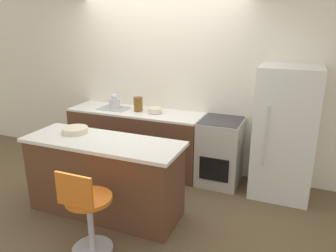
% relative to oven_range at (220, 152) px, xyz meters
% --- Properties ---
extents(ground_plane, '(14.00, 14.00, 0.00)m').
position_rel_oven_range_xyz_m(ground_plane, '(-1.00, -0.32, -0.46)').
color(ground_plane, brown).
extents(wall_back, '(8.00, 0.06, 2.60)m').
position_rel_oven_range_xyz_m(wall_back, '(-1.00, 0.33, 0.84)').
color(wall_back, silver).
rests_on(wall_back, ground_plane).
extents(back_counter, '(2.04, 0.61, 0.91)m').
position_rel_oven_range_xyz_m(back_counter, '(-1.31, 0.00, -0.00)').
color(back_counter, brown).
rests_on(back_counter, ground_plane).
extents(kitchen_island, '(1.84, 0.66, 0.91)m').
position_rel_oven_range_xyz_m(kitchen_island, '(-1.06, -1.26, -0.00)').
color(kitchen_island, brown).
rests_on(kitchen_island, ground_plane).
extents(oven_range, '(0.56, 0.62, 0.91)m').
position_rel_oven_range_xyz_m(oven_range, '(0.00, 0.00, 0.00)').
color(oven_range, '#B7B2A8').
rests_on(oven_range, ground_plane).
extents(refrigerator, '(0.73, 0.66, 1.67)m').
position_rel_oven_range_xyz_m(refrigerator, '(0.81, -0.02, 0.38)').
color(refrigerator, silver).
rests_on(refrigerator, ground_plane).
extents(stool_chair, '(0.45, 0.45, 0.91)m').
position_rel_oven_range_xyz_m(stool_chair, '(-0.80, -1.95, -0.02)').
color(stool_chair, '#B7B7BC').
rests_on(stool_chair, ground_plane).
extents(kettle, '(0.17, 0.17, 0.23)m').
position_rel_oven_range_xyz_m(kettle, '(-1.66, 0.01, 0.55)').
color(kettle, silver).
rests_on(kettle, back_counter).
extents(mixing_bowl, '(0.21, 0.21, 0.07)m').
position_rel_oven_range_xyz_m(mixing_bowl, '(-0.99, 0.01, 0.49)').
color(mixing_bowl, beige).
rests_on(mixing_bowl, back_counter).
extents(canister_jar, '(0.14, 0.14, 0.20)m').
position_rel_oven_range_xyz_m(canister_jar, '(-1.26, 0.01, 0.56)').
color(canister_jar, brown).
rests_on(canister_jar, back_counter).
extents(fruit_bowl, '(0.30, 0.30, 0.07)m').
position_rel_oven_range_xyz_m(fruit_bowl, '(-1.50, -1.17, 0.48)').
color(fruit_bowl, beige).
rests_on(fruit_bowl, kitchen_island).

